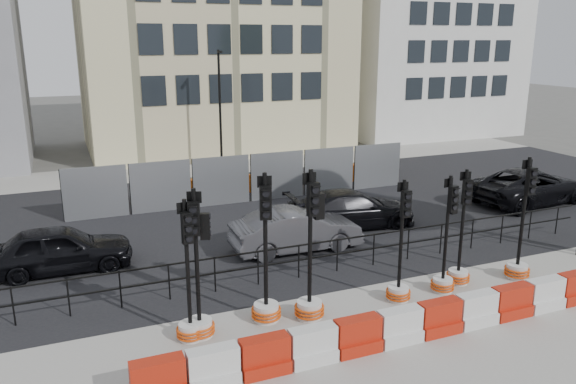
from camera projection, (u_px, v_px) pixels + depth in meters
name	position (u px, v px, depth m)	size (l,w,h in m)	color
ground	(357.00, 288.00, 15.10)	(120.00, 120.00, 0.00)	#51514C
sidewalk_near	(424.00, 342.00, 12.42)	(40.00, 6.00, 0.02)	gray
road	(267.00, 215.00, 21.34)	(40.00, 14.00, 0.03)	black
sidewalk_far	(208.00, 167.00, 29.37)	(40.00, 4.00, 0.02)	gray
building_white	(421.00, 17.00, 38.85)	(12.00, 9.06, 16.00)	silver
kerb_railing	(337.00, 250.00, 15.99)	(18.00, 0.04, 1.00)	black
heras_fencing	(256.00, 181.00, 23.94)	(14.33, 1.72, 2.00)	gray
lamp_post_far	(220.00, 107.00, 27.80)	(0.12, 0.56, 6.00)	black
barrier_row	(419.00, 323.00, 12.50)	(12.55, 0.50, 0.80)	red
traffic_signal_a	(190.00, 312.00, 12.34)	(0.64, 0.64, 3.26)	silver
traffic_signal_b	(199.00, 304.00, 12.42)	(0.68, 0.68, 3.46)	silver
traffic_signal_c	(266.00, 292.00, 13.15)	(0.71, 0.71, 3.62)	silver
traffic_signal_d	(310.00, 285.00, 13.25)	(0.72, 0.72, 3.67)	silver
traffic_signal_e	(399.00, 277.00, 14.21)	(0.63, 0.63, 3.20)	silver
traffic_signal_f	(445.00, 265.00, 14.71)	(0.62, 0.62, 3.17)	silver
traffic_signal_g	(459.00, 261.00, 15.21)	(0.63, 0.63, 3.22)	silver
traffic_signal_h	(519.00, 254.00, 15.55)	(0.68, 0.68, 3.47)	silver
car_a	(60.00, 249.00, 16.06)	(4.04, 1.73, 1.36)	black
car_b	(296.00, 230.00, 17.64)	(4.15, 1.51, 1.36)	#434347
car_c	(351.00, 209.00, 19.87)	(4.80, 2.28, 1.35)	black
car_d	(530.00, 186.00, 22.76)	(5.42, 2.95, 1.44)	black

